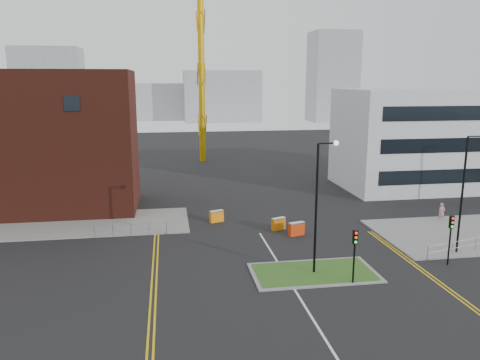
# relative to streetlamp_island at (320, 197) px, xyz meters

# --- Properties ---
(ground) EXTENTS (200.00, 200.00, 0.00)m
(ground) POSITION_rel_streetlamp_island_xyz_m (-2.22, -8.00, -5.41)
(ground) COLOR black
(ground) RESTS_ON ground
(pavement_left) EXTENTS (28.00, 8.00, 0.12)m
(pavement_left) POSITION_rel_streetlamp_island_xyz_m (-22.22, 14.00, -5.35)
(pavement_left) COLOR slate
(pavement_left) RESTS_ON ground
(island_kerb) EXTENTS (8.60, 4.60, 0.08)m
(island_kerb) POSITION_rel_streetlamp_island_xyz_m (-0.22, 0.00, -5.37)
(island_kerb) COLOR slate
(island_kerb) RESTS_ON ground
(grass_island) EXTENTS (8.00, 4.00, 0.12)m
(grass_island) POSITION_rel_streetlamp_island_xyz_m (-0.22, 0.00, -5.35)
(grass_island) COLOR #2A521B
(grass_island) RESTS_ON ground
(brick_building) EXTENTS (24.20, 10.07, 14.24)m
(brick_building) POSITION_rel_streetlamp_island_xyz_m (-25.19, 20.00, 1.44)
(brick_building) COLOR #4F1D13
(brick_building) RESTS_ON ground
(office_block) EXTENTS (25.00, 12.20, 12.00)m
(office_block) POSITION_rel_streetlamp_island_xyz_m (23.79, 23.97, 0.59)
(office_block) COLOR #B9BCBE
(office_block) RESTS_ON ground
(streetlamp_island) EXTENTS (1.46, 0.36, 9.18)m
(streetlamp_island) POSITION_rel_streetlamp_island_xyz_m (0.00, 0.00, 0.00)
(streetlamp_island) COLOR black
(streetlamp_island) RESTS_ON ground
(streetlamp_right_near) EXTENTS (1.46, 0.36, 9.18)m
(streetlamp_right_near) POSITION_rel_streetlamp_island_xyz_m (12.00, 2.00, 0.00)
(streetlamp_right_near) COLOR black
(streetlamp_right_near) RESTS_ON ground
(traffic_light_island) EXTENTS (0.28, 0.33, 3.65)m
(traffic_light_island) POSITION_rel_streetlamp_island_xyz_m (1.78, -2.02, -2.85)
(traffic_light_island) COLOR black
(traffic_light_island) RESTS_ON ground
(traffic_light_right) EXTENTS (0.28, 0.33, 3.65)m
(traffic_light_right) POSITION_rel_streetlamp_island_xyz_m (9.78, -0.02, -2.85)
(traffic_light_right) COLOR black
(traffic_light_right) RESTS_ON ground
(railing_left) EXTENTS (6.05, 0.05, 1.10)m
(railing_left) POSITION_rel_streetlamp_island_xyz_m (-13.22, 10.00, -4.67)
(railing_left) COLOR gray
(railing_left) RESTS_ON ground
(centre_line) EXTENTS (0.15, 30.00, 0.01)m
(centre_line) POSITION_rel_streetlamp_island_xyz_m (-2.22, -6.00, -5.41)
(centre_line) COLOR silver
(centre_line) RESTS_ON ground
(yellow_left_a) EXTENTS (0.12, 24.00, 0.01)m
(yellow_left_a) POSITION_rel_streetlamp_island_xyz_m (-11.22, 2.00, -5.41)
(yellow_left_a) COLOR gold
(yellow_left_a) RESTS_ON ground
(yellow_left_b) EXTENTS (0.12, 24.00, 0.01)m
(yellow_left_b) POSITION_rel_streetlamp_island_xyz_m (-10.92, 2.00, -5.41)
(yellow_left_b) COLOR gold
(yellow_left_b) RESTS_ON ground
(yellow_right_a) EXTENTS (0.12, 20.00, 0.01)m
(yellow_right_a) POSITION_rel_streetlamp_island_xyz_m (7.28, -2.00, -5.41)
(yellow_right_a) COLOR gold
(yellow_right_a) RESTS_ON ground
(yellow_right_b) EXTENTS (0.12, 20.00, 0.01)m
(yellow_right_b) POSITION_rel_streetlamp_island_xyz_m (7.58, -2.00, -5.41)
(yellow_right_b) COLOR gold
(yellow_right_b) RESTS_ON ground
(skyline_a) EXTENTS (18.00, 12.00, 22.00)m
(skyline_a) POSITION_rel_streetlamp_island_xyz_m (-42.22, 112.00, 5.59)
(skyline_a) COLOR gray
(skyline_a) RESTS_ON ground
(skyline_b) EXTENTS (24.00, 12.00, 16.00)m
(skyline_b) POSITION_rel_streetlamp_island_xyz_m (7.78, 122.00, 2.59)
(skyline_b) COLOR gray
(skyline_b) RESTS_ON ground
(skyline_c) EXTENTS (14.00, 12.00, 28.00)m
(skyline_c) POSITION_rel_streetlamp_island_xyz_m (42.78, 117.00, 8.59)
(skyline_c) COLOR gray
(skyline_c) RESTS_ON ground
(skyline_d) EXTENTS (30.00, 12.00, 12.00)m
(skyline_d) POSITION_rel_streetlamp_island_xyz_m (-10.22, 132.00, 0.59)
(skyline_d) COLOR gray
(skyline_d) RESTS_ON ground
(pedestrian) EXTENTS (0.67, 0.45, 1.79)m
(pedestrian) POSITION_rel_streetlamp_island_xyz_m (15.34, 9.84, -4.52)
(pedestrian) COLOR #BA7887
(pedestrian) RESTS_ON ground
(barrier_left) EXTENTS (1.38, 0.85, 1.10)m
(barrier_left) POSITION_rel_streetlamp_island_xyz_m (-5.57, 12.90, -4.82)
(barrier_left) COLOR orange
(barrier_left) RESTS_ON ground
(barrier_mid) EXTENTS (1.44, 0.80, 1.15)m
(barrier_mid) POSITION_rel_streetlamp_island_xyz_m (0.78, 8.00, -4.79)
(barrier_mid) COLOR red
(barrier_mid) RESTS_ON ground
(barrier_right) EXTENTS (1.36, 0.90, 1.09)m
(barrier_right) POSITION_rel_streetlamp_island_xyz_m (-0.39, 9.74, -4.82)
(barrier_right) COLOR #C66A0B
(barrier_right) RESTS_ON ground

